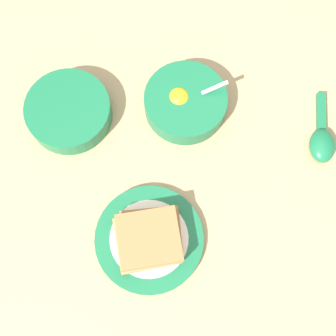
{
  "coord_description": "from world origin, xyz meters",
  "views": [
    {
      "loc": [
        -0.18,
        -0.21,
        0.87
      ],
      "look_at": [
        -0.06,
        0.03,
        0.02
      ],
      "focal_mm": 50.0,
      "sensor_mm": 36.0,
      "label": 1
    }
  ],
  "objects_px": {
    "egg_bowl": "(185,102)",
    "toast_plate": "(149,239)",
    "congee_bowl": "(69,111)",
    "soup_spoon": "(322,140)",
    "toast_sandwich": "(149,238)"
  },
  "relations": [
    {
      "from": "egg_bowl",
      "to": "toast_plate",
      "type": "xyz_separation_m",
      "value": [
        -0.18,
        -0.21,
        -0.02
      ]
    },
    {
      "from": "egg_bowl",
      "to": "congee_bowl",
      "type": "xyz_separation_m",
      "value": [
        -0.22,
        0.08,
        0.0
      ]
    },
    {
      "from": "congee_bowl",
      "to": "egg_bowl",
      "type": "bearing_deg",
      "value": -21.08
    },
    {
      "from": "egg_bowl",
      "to": "toast_plate",
      "type": "distance_m",
      "value": 0.28
    },
    {
      "from": "toast_plate",
      "to": "soup_spoon",
      "type": "xyz_separation_m",
      "value": [
        0.38,
        0.03,
        0.01
      ]
    },
    {
      "from": "egg_bowl",
      "to": "congee_bowl",
      "type": "bearing_deg",
      "value": 158.92
    },
    {
      "from": "toast_plate",
      "to": "egg_bowl",
      "type": "bearing_deg",
      "value": 49.83
    },
    {
      "from": "toast_plate",
      "to": "toast_sandwich",
      "type": "height_order",
      "value": "toast_sandwich"
    },
    {
      "from": "toast_plate",
      "to": "soup_spoon",
      "type": "height_order",
      "value": "soup_spoon"
    },
    {
      "from": "soup_spoon",
      "to": "toast_sandwich",
      "type": "bearing_deg",
      "value": -175.5
    },
    {
      "from": "toast_sandwich",
      "to": "congee_bowl",
      "type": "bearing_deg",
      "value": 96.97
    },
    {
      "from": "toast_plate",
      "to": "soup_spoon",
      "type": "relative_size",
      "value": 1.36
    },
    {
      "from": "soup_spoon",
      "to": "congee_bowl",
      "type": "xyz_separation_m",
      "value": [
        -0.42,
        0.27,
        0.01
      ]
    },
    {
      "from": "egg_bowl",
      "to": "congee_bowl",
      "type": "relative_size",
      "value": 0.98
    },
    {
      "from": "egg_bowl",
      "to": "soup_spoon",
      "type": "bearing_deg",
      "value": -41.73
    }
  ]
}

